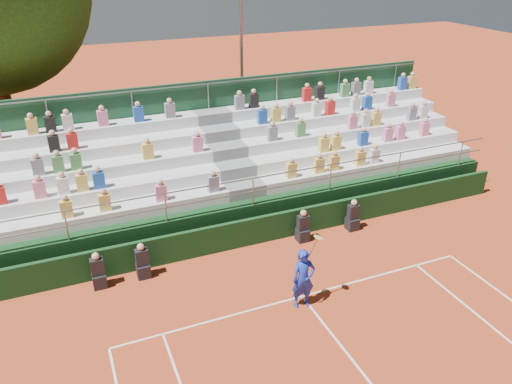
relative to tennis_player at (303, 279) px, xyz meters
name	(u,v)px	position (x,y,z in m)	size (l,w,h in m)	color
ground	(302,296)	(0.18, 0.34, -0.91)	(90.00, 90.00, 0.00)	#AD3E1C
courtside_wall	(259,230)	(0.18, 3.54, -0.41)	(20.00, 0.15, 1.00)	black
line_officials	(232,244)	(-0.97, 3.09, -0.43)	(9.19, 0.40, 1.19)	black
grandstand	(227,178)	(0.18, 6.78, 0.17)	(20.00, 5.20, 4.40)	black
tennis_player	(303,279)	(0.00, 0.00, 0.00)	(0.88, 0.50, 2.22)	#162DA9
floodlight_mast	(241,51)	(3.01, 12.44, 3.82)	(0.60, 0.25, 8.12)	gray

